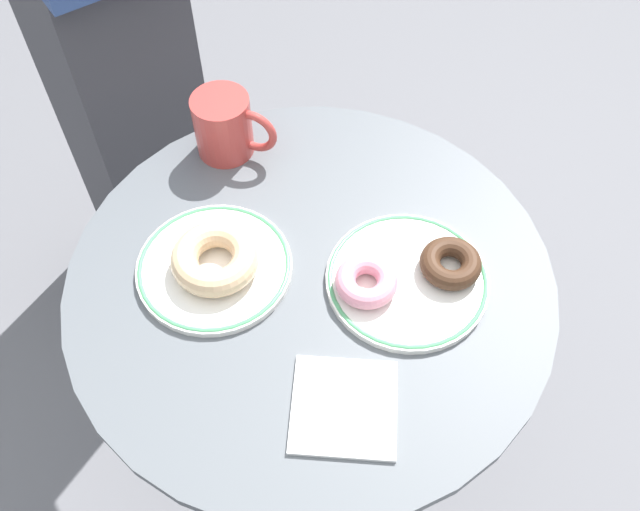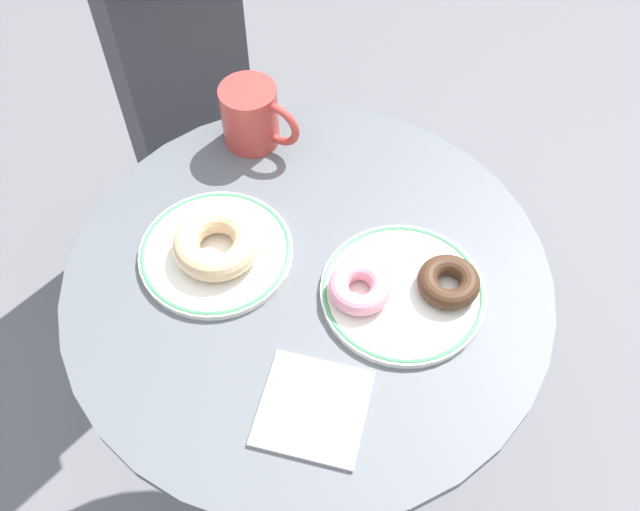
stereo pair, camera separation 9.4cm
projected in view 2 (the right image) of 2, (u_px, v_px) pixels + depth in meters
The scene contains 9 objects.
ground_plane at pixel (312, 461), 1.54m from camera, with size 7.00×7.00×0.02m, color slate.
cafe_table at pixel (310, 352), 1.12m from camera, with size 0.66×0.66×0.73m.
plate_left at pixel (216, 252), 0.95m from camera, with size 0.21×0.21×0.01m.
plate_right at pixel (403, 292), 0.92m from camera, with size 0.22×0.22×0.01m.
donut_glazed at pixel (216, 244), 0.93m from camera, with size 0.12×0.12×0.04m, color #E0B789.
donut_chocolate at pixel (448, 282), 0.90m from camera, with size 0.08×0.08×0.03m, color #422819.
donut_pink_frosted at pixel (360, 288), 0.90m from camera, with size 0.08×0.08×0.03m, color pink.
paper_napkin at pixel (313, 408), 0.83m from camera, with size 0.12×0.12×0.01m, color white.
coffee_mug at pixel (252, 116), 1.04m from camera, with size 0.12×0.09×0.10m.
Camera 2 is at (0.04, -0.52, 1.51)m, focal length 39.39 mm.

